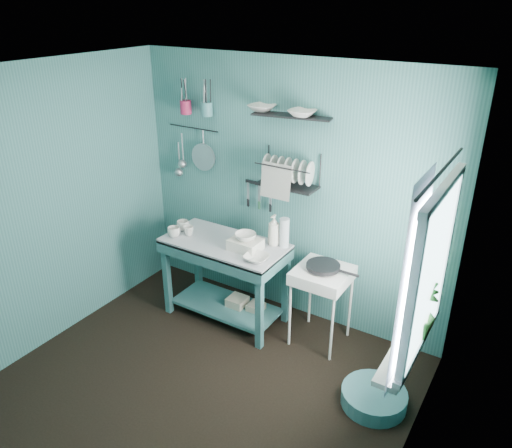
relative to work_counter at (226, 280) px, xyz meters
The scene contains 35 objects.
floor 1.17m from the work_counter, 68.25° to the right, with size 3.20×3.20×0.00m, color black.
ceiling 2.35m from the work_counter, 68.25° to the right, with size 3.20×3.20×0.00m, color silver.
wall_back 1.04m from the work_counter, 49.80° to the left, with size 3.20×3.20×0.00m, color #356D6B.
wall_left 1.78m from the work_counter, 139.51° to the right, with size 3.00×3.00×0.00m, color #356D6B.
wall_right 2.40m from the work_counter, 26.92° to the right, with size 3.00×3.00×0.00m, color #356D6B.
work_counter is the anchor object (origin of this frame).
mug_left 0.69m from the work_counter, 161.57° to the right, with size 0.12×0.12×0.10m, color silver.
mug_mid 0.60m from the work_counter, behind, with size 0.10×0.10×0.09m, color silver.
mug_right 0.68m from the work_counter, behind, with size 0.12×0.12×0.10m, color silver.
wash_tub 0.53m from the work_counter, ahead, with size 0.28×0.22×0.10m, color beige.
tub_bowl 0.60m from the work_counter, ahead, with size 0.20×0.20×0.06m, color silver.
soap_bottle 0.73m from the work_counter, 25.46° to the left, with size 0.12×0.12×0.30m, color beige.
water_bottle 0.79m from the work_counter, 22.93° to the left, with size 0.09×0.09×0.28m, color silver.
counter_bowl 0.65m from the work_counter, 18.43° to the right, with size 0.22×0.22×0.05m, color silver.
hotplate_stand 0.97m from the work_counter, ahead, with size 0.47×0.47×0.76m, color silver.
frying_pan 1.04m from the work_counter, ahead, with size 0.30×0.30×0.04m, color black.
knife_strip 1.00m from the work_counter, 76.02° to the left, with size 0.32×0.02×0.03m, color black.
dish_rack 1.26m from the work_counter, 36.84° to the left, with size 0.55×0.24×0.32m, color black.
upper_shelf 1.71m from the work_counter, 38.50° to the left, with size 0.70×0.18×0.01m, color black.
shelf_bowl_left 1.65m from the work_counter, 65.16° to the left, with size 0.23×0.23×0.06m, color silver.
shelf_bowl_right 1.82m from the work_counter, 33.58° to the left, with size 0.23×0.23×0.06m, color silver.
utensil_cup_magenta 1.74m from the work_counter, 150.57° to the left, with size 0.11×0.11×0.13m, color #B5214F.
utensil_cup_teal 1.66m from the work_counter, 138.43° to the left, with size 0.11×0.11×0.13m, color teal.
colander 1.26m from the work_counter, 141.62° to the left, with size 0.28×0.28×0.03m, color #A7A8AF.
ladle_outer 1.44m from the work_counter, 151.73° to the left, with size 0.01×0.01×0.30m, color #A7A8AF.
ladle_inner 1.40m from the work_counter, 153.23° to the left, with size 0.01×0.01×0.30m, color #A7A8AF.
hook_rail 1.55m from the work_counter, 146.05° to the left, with size 0.01×0.01×0.60m, color black.
window_glass 2.29m from the work_counter, 15.94° to the right, with size 1.10×1.10×0.00m, color white.
windowsill 2.03m from the work_counter, 16.62° to the right, with size 0.16×0.95×0.04m, color silver.
curtain 2.35m from the work_counter, 24.28° to the right, with size 1.35×1.35×0.00m, color white.
curtain_rod 2.60m from the work_counter, 16.29° to the right, with size 0.02×0.02×1.05m, color black.
potted_plant 2.08m from the work_counter, 14.43° to the right, with size 0.25×0.25×0.45m, color #306F2C.
storage_tin_large 0.33m from the work_counter, 26.57° to the left, with size 0.18×0.18×0.22m, color tan.
storage_tin_small 0.44m from the work_counter, 14.93° to the left, with size 0.15×0.15×0.20m, color tan.
floor_basin 1.75m from the work_counter, 12.36° to the right, with size 0.51×0.51×0.13m, color teal.
Camera 1 is at (2.07, -2.39, 2.96)m, focal length 35.00 mm.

